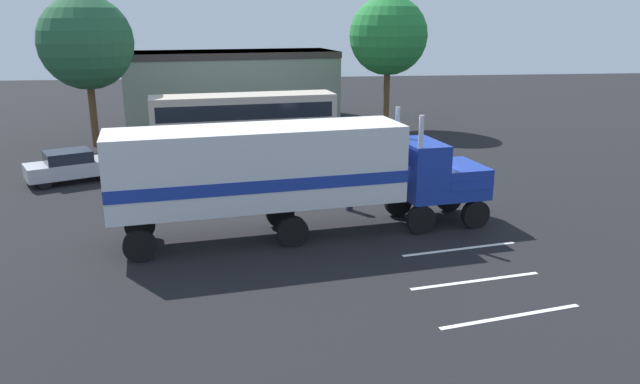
{
  "coord_description": "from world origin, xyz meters",
  "views": [
    {
      "loc": [
        -6.65,
        -22.89,
        7.92
      ],
      "look_at": [
        -4.0,
        -1.17,
        1.6
      ],
      "focal_mm": 34.28,
      "sensor_mm": 36.0,
      "label": 1
    }
  ],
  "objects_px": {
    "parked_bus": "(244,117)",
    "parked_car": "(72,166)",
    "semi_truck": "(288,170)",
    "tree_left": "(86,43)",
    "tree_center": "(388,36)",
    "person_bystander": "(349,190)"
  },
  "relations": [
    {
      "from": "parked_car",
      "to": "tree_center",
      "type": "xyz_separation_m",
      "value": [
        18.73,
        12.75,
        5.77
      ]
    },
    {
      "from": "person_bystander",
      "to": "tree_left",
      "type": "bearing_deg",
      "value": 132.34
    },
    {
      "from": "semi_truck",
      "to": "parked_car",
      "type": "height_order",
      "value": "semi_truck"
    },
    {
      "from": "parked_bus",
      "to": "tree_left",
      "type": "height_order",
      "value": "tree_left"
    },
    {
      "from": "person_bystander",
      "to": "tree_center",
      "type": "height_order",
      "value": "tree_center"
    },
    {
      "from": "parked_bus",
      "to": "parked_car",
      "type": "relative_size",
      "value": 2.37
    },
    {
      "from": "parked_car",
      "to": "person_bystander",
      "type": "bearing_deg",
      "value": -26.06
    },
    {
      "from": "tree_left",
      "to": "parked_bus",
      "type": "bearing_deg",
      "value": -14.25
    },
    {
      "from": "parked_car",
      "to": "tree_center",
      "type": "bearing_deg",
      "value": 34.24
    },
    {
      "from": "semi_truck",
      "to": "parked_bus",
      "type": "xyz_separation_m",
      "value": [
        -1.6,
        15.4,
        -0.46
      ]
    },
    {
      "from": "parked_bus",
      "to": "tree_left",
      "type": "bearing_deg",
      "value": 165.75
    },
    {
      "from": "parked_car",
      "to": "parked_bus",
      "type": "bearing_deg",
      "value": 36.85
    },
    {
      "from": "semi_truck",
      "to": "parked_car",
      "type": "bearing_deg",
      "value": 138.06
    },
    {
      "from": "semi_truck",
      "to": "parked_bus",
      "type": "distance_m",
      "value": 15.49
    },
    {
      "from": "parked_car",
      "to": "tree_left",
      "type": "height_order",
      "value": "tree_left"
    },
    {
      "from": "semi_truck",
      "to": "tree_left",
      "type": "height_order",
      "value": "tree_left"
    },
    {
      "from": "parked_bus",
      "to": "semi_truck",
      "type": "bearing_deg",
      "value": -84.08
    },
    {
      "from": "parked_bus",
      "to": "parked_car",
      "type": "height_order",
      "value": "parked_bus"
    },
    {
      "from": "parked_bus",
      "to": "tree_center",
      "type": "xyz_separation_m",
      "value": [
        10.26,
        6.4,
        4.51
      ]
    },
    {
      "from": "semi_truck",
      "to": "parked_bus",
      "type": "height_order",
      "value": "semi_truck"
    },
    {
      "from": "semi_truck",
      "to": "person_bystander",
      "type": "relative_size",
      "value": 8.82
    },
    {
      "from": "person_bystander",
      "to": "tree_center",
      "type": "distance_m",
      "value": 20.71
    }
  ]
}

